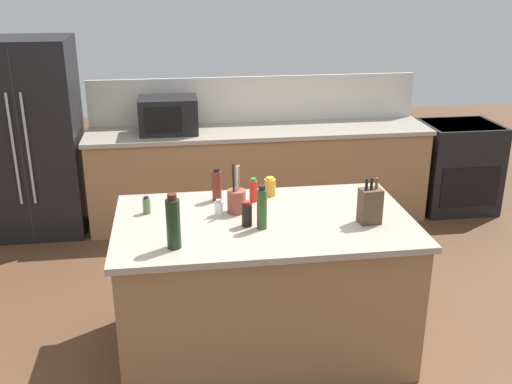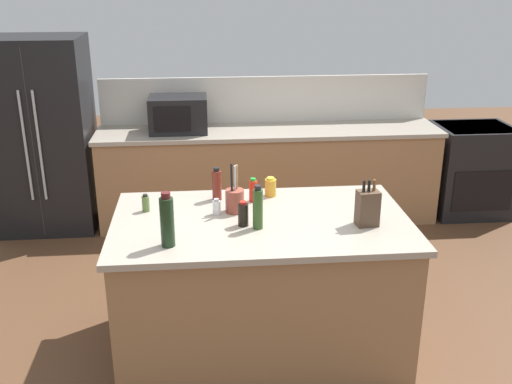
% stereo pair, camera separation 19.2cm
% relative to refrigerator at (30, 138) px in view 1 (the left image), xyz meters
% --- Properties ---
extents(ground_plane, '(14.00, 14.00, 0.00)m').
position_rel_refrigerator_xyz_m(ground_plane, '(1.87, -2.25, -0.92)').
color(ground_plane, brown).
extents(back_counter_run, '(3.35, 0.66, 0.94)m').
position_rel_refrigerator_xyz_m(back_counter_run, '(2.17, -0.05, -0.45)').
color(back_counter_run, '#936B47').
rests_on(back_counter_run, ground_plane).
extents(wall_backsplash, '(3.31, 0.03, 0.46)m').
position_rel_refrigerator_xyz_m(wall_backsplash, '(2.17, 0.27, 0.25)').
color(wall_backsplash, beige).
rests_on(wall_backsplash, back_counter_run).
extents(kitchen_island, '(1.86, 1.10, 0.94)m').
position_rel_refrigerator_xyz_m(kitchen_island, '(1.87, -2.25, -0.45)').
color(kitchen_island, '#936B47').
rests_on(kitchen_island, ground_plane).
extents(refrigerator, '(0.90, 0.75, 1.84)m').
position_rel_refrigerator_xyz_m(refrigerator, '(0.00, 0.00, 0.00)').
color(refrigerator, black).
rests_on(refrigerator, ground_plane).
extents(range_oven, '(0.76, 0.65, 0.92)m').
position_rel_refrigerator_xyz_m(range_oven, '(4.26, -0.05, -0.45)').
color(range_oven, black).
rests_on(range_oven, ground_plane).
extents(microwave, '(0.55, 0.39, 0.34)m').
position_rel_refrigerator_xyz_m(microwave, '(1.29, -0.05, 0.19)').
color(microwave, black).
rests_on(microwave, back_counter_run).
extents(knife_block, '(0.14, 0.11, 0.29)m').
position_rel_refrigerator_xyz_m(knife_block, '(2.50, -2.40, 0.13)').
color(knife_block, '#4C3828').
rests_on(knife_block, kitchen_island).
extents(utensil_crock, '(0.12, 0.12, 0.32)m').
position_rel_refrigerator_xyz_m(utensil_crock, '(1.71, -2.11, 0.10)').
color(utensil_crock, brown).
rests_on(utensil_crock, kitchen_island).
extents(soy_sauce_bottle, '(0.06, 0.06, 0.16)m').
position_rel_refrigerator_xyz_m(soy_sauce_bottle, '(1.75, -2.34, 0.09)').
color(soy_sauce_bottle, black).
rests_on(soy_sauce_bottle, kitchen_island).
extents(vinegar_bottle, '(0.06, 0.06, 0.23)m').
position_rel_refrigerator_xyz_m(vinegar_bottle, '(1.60, -1.88, 0.13)').
color(vinegar_bottle, maroon).
rests_on(vinegar_bottle, kitchen_island).
extents(spice_jar_oregano, '(0.05, 0.05, 0.12)m').
position_rel_refrigerator_xyz_m(spice_jar_oregano, '(1.14, -2.05, 0.07)').
color(spice_jar_oregano, '#567038').
rests_on(spice_jar_oregano, kitchen_island).
extents(honey_jar, '(0.08, 0.08, 0.13)m').
position_rel_refrigerator_xyz_m(honey_jar, '(1.97, -1.85, 0.08)').
color(honey_jar, gold).
rests_on(honey_jar, kitchen_island).
extents(wine_bottle, '(0.08, 0.08, 0.32)m').
position_rel_refrigerator_xyz_m(wine_bottle, '(1.30, -2.58, 0.17)').
color(wine_bottle, black).
rests_on(wine_bottle, kitchen_island).
extents(salt_shaker, '(0.05, 0.05, 0.11)m').
position_rel_refrigerator_xyz_m(salt_shaker, '(1.59, -2.15, 0.07)').
color(salt_shaker, silver).
rests_on(salt_shaker, kitchen_island).
extents(hot_sauce_bottle, '(0.05, 0.05, 0.16)m').
position_rel_refrigerator_xyz_m(hot_sauce_bottle, '(1.84, -1.94, 0.10)').
color(hot_sauce_bottle, red).
rests_on(hot_sauce_bottle, kitchen_island).
extents(olive_oil_bottle, '(0.06, 0.06, 0.27)m').
position_rel_refrigerator_xyz_m(olive_oil_bottle, '(1.83, -2.39, 0.15)').
color(olive_oil_bottle, '#2D4C1E').
rests_on(olive_oil_bottle, kitchen_island).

